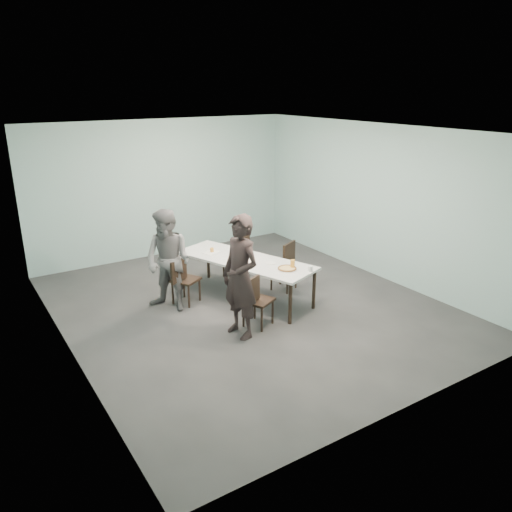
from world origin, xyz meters
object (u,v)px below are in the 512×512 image
table (245,262)px  chair_near_right (286,263)px  chair_near_left (255,298)px  beer_glass (293,264)px  chair_far_right (238,252)px  diner_near (240,277)px  water_tumbler (310,269)px  side_plate (271,263)px  tealight (243,259)px  pizza (287,269)px  chair_far_left (183,277)px  amber_tumbler (212,250)px  diner_far (168,261)px

table → chair_near_right: bearing=-0.1°
chair_near_left → beer_glass: beer_glass is taller
chair_far_right → diner_near: 2.57m
table → beer_glass: beer_glass is taller
chair_near_right → water_tumbler: (-0.32, -1.10, 0.29)m
chair_near_left → side_plate: 0.99m
beer_glass → tealight: 0.95m
pizza → beer_glass: (0.11, -0.00, 0.06)m
chair_near_right → chair_far_left: bearing=-35.6°
chair_far_right → beer_glass: 1.90m
chair_far_left → beer_glass: beer_glass is taller
table → water_tumbler: (0.60, -1.10, 0.10)m
pizza → chair_far_right: bearing=85.0°
chair_far_right → beer_glass: bearing=74.3°
chair_far_left → beer_glass: 1.93m
table → chair_near_left: (-0.46, -1.07, -0.19)m
table → pizza: size_ratio=8.09×
water_tumbler → amber_tumbler: water_tumbler is taller
side_plate → amber_tumbler: 1.24m
diner_far → pizza: diner_far is taller
side_plate → beer_glass: bearing=-67.3°
chair_near_left → water_tumbler: 1.10m
side_plate → water_tumbler: water_tumbler is taller
chair_near_right → chair_far_right: bearing=-92.3°
chair_far_left → diner_near: (0.26, -1.52, 0.45)m
diner_far → water_tumbler: bearing=21.7°
beer_glass → water_tumbler: bearing=-57.0°
chair_far_left → chair_far_right: bearing=-6.2°
water_tumbler → tealight: bearing=121.0°
table → water_tumbler: water_tumbler is taller
tealight → chair_near_left: bearing=-111.4°
side_plate → water_tumbler: bearing=-63.0°
table → diner_near: 1.42m
diner_near → pizza: bearing=97.0°
chair_near_left → water_tumbler: size_ratio=9.67×
chair_far_right → beer_glass: size_ratio=5.80×
side_plate → chair_far_left: bearing=148.3°
beer_glass → water_tumbler: (0.17, -0.26, -0.03)m
chair_near_left → water_tumbler: chair_near_left is taller
table → chair_far_right: chair_far_right is taller
chair_near_right → diner_near: size_ratio=0.46×
pizza → tealight: (-0.37, 0.81, 0.00)m
chair_far_left → water_tumbler: (1.64, -1.47, 0.29)m
chair_far_right → side_plate: size_ratio=4.83×
chair_near_right → tealight: 1.00m
chair_far_right → pizza: 1.90m
table → chair_far_left: 1.12m
chair_far_left → water_tumbler: size_ratio=9.67×
beer_glass → amber_tumbler: bearing=115.8°
beer_glass → chair_far_right: bearing=88.3°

